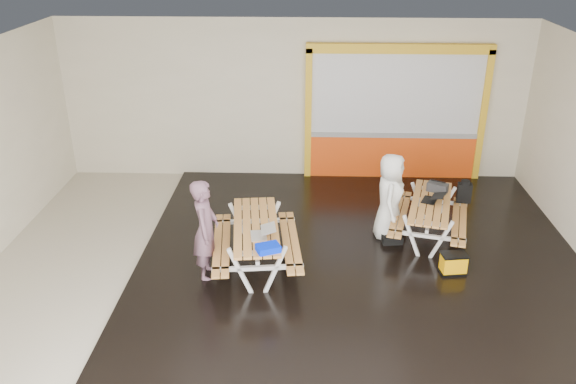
{
  "coord_description": "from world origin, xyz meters",
  "views": [
    {
      "loc": [
        0.34,
        -8.34,
        5.24
      ],
      "look_at": [
        0.0,
        0.9,
        1.0
      ],
      "focal_mm": 36.61,
      "sensor_mm": 36.0,
      "label": 1
    }
  ],
  "objects_px": {
    "picnic_table_right": "(430,211)",
    "person_right": "(390,197)",
    "backpack": "(464,191)",
    "person_left": "(206,230)",
    "dark_case": "(392,239)",
    "laptop_left": "(262,233)",
    "toolbox": "(438,187)",
    "blue_pouch": "(268,248)",
    "laptop_right": "(433,199)",
    "picnic_table_left": "(256,235)",
    "fluke_bag": "(453,264)"
  },
  "relations": [
    {
      "from": "picnic_table_right",
      "to": "person_right",
      "type": "distance_m",
      "value": 0.75
    },
    {
      "from": "picnic_table_right",
      "to": "backpack",
      "type": "relative_size",
      "value": 5.0
    },
    {
      "from": "person_left",
      "to": "dark_case",
      "type": "relative_size",
      "value": 4.69
    },
    {
      "from": "laptop_left",
      "to": "toolbox",
      "type": "relative_size",
      "value": 1.06
    },
    {
      "from": "picnic_table_right",
      "to": "person_left",
      "type": "relative_size",
      "value": 1.27
    },
    {
      "from": "picnic_table_right",
      "to": "dark_case",
      "type": "distance_m",
      "value": 0.85
    },
    {
      "from": "picnic_table_right",
      "to": "backpack",
      "type": "bearing_deg",
      "value": 39.24
    },
    {
      "from": "toolbox",
      "to": "backpack",
      "type": "relative_size",
      "value": 0.95
    },
    {
      "from": "person_right",
      "to": "blue_pouch",
      "type": "distance_m",
      "value": 2.85
    },
    {
      "from": "laptop_right",
      "to": "blue_pouch",
      "type": "xyz_separation_m",
      "value": [
        -2.78,
        -1.94,
        0.06
      ]
    },
    {
      "from": "person_left",
      "to": "laptop_right",
      "type": "xyz_separation_m",
      "value": [
        3.81,
        1.4,
        -0.05
      ]
    },
    {
      "from": "picnic_table_left",
      "to": "fluke_bag",
      "type": "xyz_separation_m",
      "value": [
        3.21,
        -0.11,
        -0.41
      ]
    },
    {
      "from": "blue_pouch",
      "to": "dark_case",
      "type": "relative_size",
      "value": 0.94
    },
    {
      "from": "person_left",
      "to": "toolbox",
      "type": "bearing_deg",
      "value": -65.34
    },
    {
      "from": "toolbox",
      "to": "dark_case",
      "type": "relative_size",
      "value": 1.13
    },
    {
      "from": "backpack",
      "to": "blue_pouch",
      "type": "bearing_deg",
      "value": -144.2
    },
    {
      "from": "picnic_table_right",
      "to": "fluke_bag",
      "type": "distance_m",
      "value": 1.27
    },
    {
      "from": "picnic_table_right",
      "to": "person_left",
      "type": "height_order",
      "value": "person_left"
    },
    {
      "from": "person_right",
      "to": "picnic_table_left",
      "type": "bearing_deg",
      "value": 126.02
    },
    {
      "from": "blue_pouch",
      "to": "fluke_bag",
      "type": "height_order",
      "value": "blue_pouch"
    },
    {
      "from": "picnic_table_right",
      "to": "person_left",
      "type": "xyz_separation_m",
      "value": [
        -3.78,
        -1.38,
        0.27
      ]
    },
    {
      "from": "person_left",
      "to": "blue_pouch",
      "type": "relative_size",
      "value": 5.0
    },
    {
      "from": "toolbox",
      "to": "dark_case",
      "type": "bearing_deg",
      "value": -142.93
    },
    {
      "from": "person_left",
      "to": "person_right",
      "type": "bearing_deg",
      "value": -64.61
    },
    {
      "from": "laptop_left",
      "to": "backpack",
      "type": "xyz_separation_m",
      "value": [
        3.62,
        2.07,
        -0.17
      ]
    },
    {
      "from": "picnic_table_right",
      "to": "person_right",
      "type": "height_order",
      "value": "person_right"
    },
    {
      "from": "dark_case",
      "to": "fluke_bag",
      "type": "xyz_separation_m",
      "value": [
        0.87,
        -0.99,
        0.1
      ]
    },
    {
      "from": "laptop_left",
      "to": "blue_pouch",
      "type": "relative_size",
      "value": 1.27
    },
    {
      "from": "person_left",
      "to": "laptop_left",
      "type": "xyz_separation_m",
      "value": [
        0.9,
        -0.09,
        0.01
      ]
    },
    {
      "from": "picnic_table_right",
      "to": "backpack",
      "type": "height_order",
      "value": "backpack"
    },
    {
      "from": "laptop_left",
      "to": "toolbox",
      "type": "height_order",
      "value": "laptop_left"
    },
    {
      "from": "fluke_bag",
      "to": "person_left",
      "type": "bearing_deg",
      "value": -177.42
    },
    {
      "from": "backpack",
      "to": "picnic_table_left",
      "type": "bearing_deg",
      "value": -155.76
    },
    {
      "from": "person_left",
      "to": "person_right",
      "type": "height_order",
      "value": "person_left"
    },
    {
      "from": "picnic_table_right",
      "to": "laptop_left",
      "type": "height_order",
      "value": "laptop_left"
    },
    {
      "from": "laptop_right",
      "to": "toolbox",
      "type": "bearing_deg",
      "value": 68.46
    },
    {
      "from": "picnic_table_right",
      "to": "backpack",
      "type": "distance_m",
      "value": 0.96
    },
    {
      "from": "laptop_right",
      "to": "backpack",
      "type": "relative_size",
      "value": 1.1
    },
    {
      "from": "backpack",
      "to": "fluke_bag",
      "type": "xyz_separation_m",
      "value": [
        -0.54,
        -1.8,
        -0.48
      ]
    },
    {
      "from": "blue_pouch",
      "to": "laptop_left",
      "type": "bearing_deg",
      "value": 105.37
    },
    {
      "from": "picnic_table_left",
      "to": "picnic_table_right",
      "type": "xyz_separation_m",
      "value": [
        3.02,
        1.09,
        -0.04
      ]
    },
    {
      "from": "person_left",
      "to": "backpack",
      "type": "relative_size",
      "value": 3.95
    },
    {
      "from": "toolbox",
      "to": "person_right",
      "type": "bearing_deg",
      "value": -157.92
    },
    {
      "from": "person_left",
      "to": "backpack",
      "type": "xyz_separation_m",
      "value": [
        4.51,
        1.98,
        -0.16
      ]
    },
    {
      "from": "fluke_bag",
      "to": "dark_case",
      "type": "bearing_deg",
      "value": 131.28
    },
    {
      "from": "person_right",
      "to": "backpack",
      "type": "bearing_deg",
      "value": -60.72
    },
    {
      "from": "toolbox",
      "to": "backpack",
      "type": "bearing_deg",
      "value": 16.48
    },
    {
      "from": "picnic_table_left",
      "to": "backpack",
      "type": "xyz_separation_m",
      "value": [
        3.75,
        1.69,
        0.07
      ]
    },
    {
      "from": "person_right",
      "to": "backpack",
      "type": "height_order",
      "value": "person_right"
    },
    {
      "from": "laptop_right",
      "to": "fluke_bag",
      "type": "height_order",
      "value": "laptop_right"
    }
  ]
}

